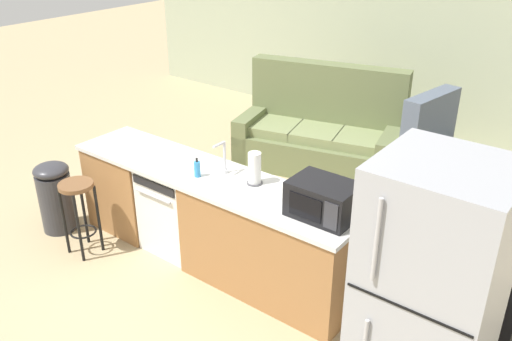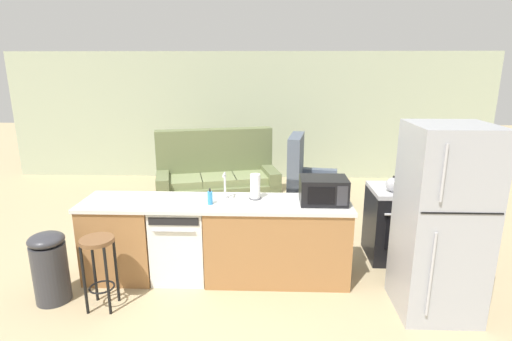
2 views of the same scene
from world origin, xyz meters
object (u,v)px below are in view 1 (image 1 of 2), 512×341
stove_range (473,279)px  couch (321,135)px  paper_towel_roll (255,169)px  armchair (439,170)px  dishwasher (179,208)px  trash_bin (56,196)px  refrigerator (427,307)px  microwave (323,199)px  bar_stool (79,203)px  soap_bottle (197,169)px  kettle (458,219)px

stove_range → couch: (-2.52, 1.91, -0.06)m
paper_towel_roll → armchair: (0.80, 2.36, -0.69)m
stove_range → armchair: 2.16m
dishwasher → stove_range: 2.66m
stove_range → trash_bin: (-3.81, -1.09, -0.07)m
trash_bin → refrigerator: bearing=-0.1°
microwave → bar_stool: (-2.22, -0.64, -0.50)m
stove_range → microwave: size_ratio=1.80×
stove_range → microwave: bearing=-152.1°
paper_towel_roll → dishwasher: bearing=-172.6°
couch → refrigerator: bearing=-50.1°
paper_towel_roll → stove_range: bearing=14.0°
dishwasher → microwave: bearing=-0.0°
microwave → soap_bottle: (-1.21, -0.09, -0.07)m
stove_range → trash_bin: size_ratio=1.22×
soap_bottle → trash_bin: soap_bottle is taller
dishwasher → soap_bottle: (0.35, -0.09, 0.55)m
refrigerator → kettle: 0.99m
kettle → couch: (-2.35, 2.04, -0.59)m
dishwasher → refrigerator: (2.60, -0.55, 0.50)m
paper_towel_roll → soap_bottle: (-0.47, -0.20, -0.07)m
dishwasher → microwave: size_ratio=1.68×
microwave → bar_stool: size_ratio=0.68×
armchair → refrigerator: bearing=-72.1°
trash_bin → kettle: bearing=14.8°
paper_towel_roll → couch: 2.55m
soap_bottle → couch: bearing=96.1°
stove_range → armchair: armchair is taller
stove_range → kettle: size_ratio=4.39×
dishwasher → couch: size_ratio=0.39×
bar_stool → soap_bottle: bearing=28.6°
refrigerator → armchair: refrigerator is taller
refrigerator → trash_bin: 3.85m
dishwasher → soap_bottle: 0.66m
couch → kettle: bearing=-40.9°
microwave → trash_bin: bearing=-169.0°
paper_towel_roll → bar_stool: paper_towel_roll is taller
microwave → armchair: (0.06, 2.47, -0.69)m
paper_towel_roll → couch: couch is taller
stove_range → kettle: bearing=-142.8°
paper_towel_roll → bar_stool: bearing=-153.2°
refrigerator → kettle: (-0.17, 0.97, 0.07)m
trash_bin → couch: couch is taller
bar_stool → refrigerator: bearing=1.7°
paper_towel_roll → microwave: bearing=-8.5°
soap_bottle → couch: 2.63m
refrigerator → microwave: (-1.04, 0.55, 0.12)m
stove_range → couch: size_ratio=0.42×
microwave → trash_bin: (-2.78, -0.54, -0.66)m
refrigerator → armchair: bearing=107.9°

